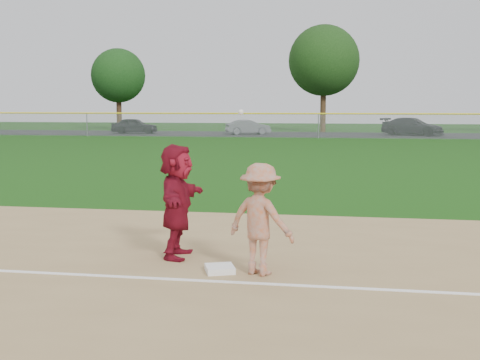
% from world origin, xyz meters
% --- Properties ---
extents(ground, '(160.00, 160.00, 0.00)m').
position_xyz_m(ground, '(0.00, 0.00, 0.00)').
color(ground, '#15440D').
rests_on(ground, ground).
extents(foul_line, '(60.00, 0.10, 0.01)m').
position_xyz_m(foul_line, '(0.00, -0.80, 0.03)').
color(foul_line, white).
rests_on(foul_line, infield_dirt).
extents(parking_asphalt, '(120.00, 10.00, 0.01)m').
position_xyz_m(parking_asphalt, '(0.00, 46.00, 0.01)').
color(parking_asphalt, black).
rests_on(parking_asphalt, ground).
extents(first_base, '(0.57, 0.57, 0.10)m').
position_xyz_m(first_base, '(-0.04, -0.26, 0.07)').
color(first_base, white).
rests_on(first_base, infield_dirt).
extents(base_runner, '(0.65, 1.88, 2.01)m').
position_xyz_m(base_runner, '(-0.96, 0.57, 1.02)').
color(base_runner, maroon).
rests_on(base_runner, infield_dirt).
extents(car_left, '(4.47, 2.17, 1.47)m').
position_xyz_m(car_left, '(-17.50, 45.17, 0.75)').
color(car_left, black).
rests_on(car_left, parking_asphalt).
extents(car_mid, '(4.30, 2.88, 1.34)m').
position_xyz_m(car_mid, '(-6.63, 45.31, 0.68)').
color(car_mid, slate).
rests_on(car_mid, parking_asphalt).
extents(car_right, '(5.86, 4.28, 1.58)m').
position_xyz_m(car_right, '(8.07, 45.68, 0.80)').
color(car_right, black).
rests_on(car_right, parking_asphalt).
extents(first_base_play, '(1.31, 1.06, 2.61)m').
position_xyz_m(first_base_play, '(0.62, -0.26, 0.91)').
color(first_base_play, '#969698').
rests_on(first_base_play, infield_dirt).
extents(outfield_fence, '(110.00, 0.12, 110.00)m').
position_xyz_m(outfield_fence, '(0.00, 40.00, 1.96)').
color(outfield_fence, '#999EA0').
rests_on(outfield_fence, ground).
extents(tree_1, '(5.80, 5.80, 8.75)m').
position_xyz_m(tree_1, '(-22.00, 53.00, 5.83)').
color(tree_1, '#362213').
rests_on(tree_1, ground).
extents(tree_2, '(7.00, 7.00, 10.58)m').
position_xyz_m(tree_2, '(0.00, 51.50, 7.06)').
color(tree_2, '#3A2715').
rests_on(tree_2, ground).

